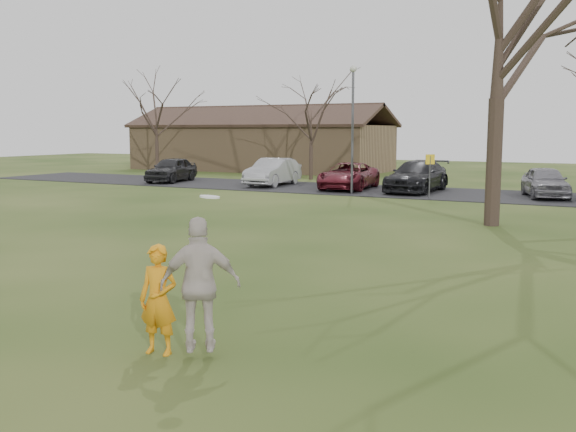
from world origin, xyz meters
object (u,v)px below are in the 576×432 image
object	(u,v)px
catching_play	(200,284)
lamp_post	(353,113)
car_2	(349,176)
building	(261,146)
car_3	(417,176)
car_0	(171,169)
car_4	(545,182)
car_1	(273,172)
player_defender	(158,300)
big_tree	(500,10)

from	to	relation	value
catching_play	lamp_post	xyz separation A→B (m)	(-6.71, 22.51, 2.90)
car_2	building	size ratio (longest dim) A/B	0.25
lamp_post	car_3	bearing A→B (deg)	47.65
car_0	lamp_post	world-z (taller)	lamp_post
car_0	building	world-z (taller)	building
car_0	car_4	xyz separation A→B (m)	(21.26, 0.59, -0.03)
car_0	building	xyz separation A→B (m)	(-1.36, 13.37, 1.14)
car_3	car_1	bearing A→B (deg)	-177.58
car_3	building	size ratio (longest dim) A/B	0.26
car_0	car_2	size ratio (longest dim) A/B	0.87
car_1	car_3	distance (m)	8.35
player_defender	car_4	distance (m)	25.43
car_2	lamp_post	world-z (taller)	lamp_post
car_2	car_3	xyz separation A→B (m)	(3.67, 0.21, 0.08)
building	car_1	bearing A→B (deg)	-57.70
car_4	car_0	bearing A→B (deg)	164.66
car_4	catching_play	size ratio (longest dim) A/B	1.94
car_1	car_2	size ratio (longest dim) A/B	0.93
catching_play	big_tree	xyz separation A→B (m)	(1.29, 15.01, 5.93)
building	big_tree	bearing A→B (deg)	-46.27
car_1	big_tree	size ratio (longest dim) A/B	0.33
car_0	big_tree	xyz separation A→B (m)	(20.64, -9.63, 6.21)
player_defender	catching_play	bearing A→B (deg)	-3.73
car_4	lamp_post	xyz separation A→B (m)	(-8.62, -2.72, 3.21)
car_2	car_3	world-z (taller)	car_3
car_0	lamp_post	size ratio (longest dim) A/B	0.70
building	car_3	bearing A→B (deg)	-37.77
car_2	big_tree	world-z (taller)	big_tree
lamp_post	car_4	bearing A→B (deg)	17.52
catching_play	car_2	bearing A→B (deg)	107.52
player_defender	catching_play	xyz separation A→B (m)	(0.68, 0.07, 0.28)
catching_play	building	size ratio (longest dim) A/B	0.11
car_4	car_1	bearing A→B (deg)	163.43
car_0	lamp_post	xyz separation A→B (m)	(12.64, -2.13, 3.18)
car_4	catching_play	world-z (taller)	catching_play
car_2	player_defender	bearing A→B (deg)	-79.06
car_4	building	distance (m)	26.01
car_4	building	size ratio (longest dim) A/B	0.21
car_3	catching_play	distance (m)	25.59
car_3	lamp_post	distance (m)	4.85
big_tree	player_defender	bearing A→B (deg)	-97.42
car_0	car_2	world-z (taller)	car_0
car_2	building	xyz separation A→B (m)	(-12.81, 12.99, 1.19)
player_defender	building	size ratio (longest dim) A/B	0.08
player_defender	car_2	world-z (taller)	player_defender
player_defender	catching_play	size ratio (longest dim) A/B	0.72
car_1	big_tree	distance (m)	18.25
car_0	big_tree	bearing A→B (deg)	-35.67
car_0	catching_play	world-z (taller)	catching_play
car_1	catching_play	bearing A→B (deg)	-66.89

